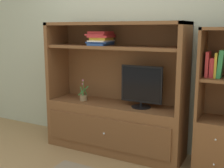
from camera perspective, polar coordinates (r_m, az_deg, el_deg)
name	(u,v)px	position (r m, az deg, el deg)	size (l,w,h in m)	color
ground_plane	(98,163)	(3.39, -2.84, -15.32)	(8.00, 8.00, 0.00)	#99754C
painted_rear_wall	(127,37)	(3.71, 2.90, 9.35)	(6.00, 0.10, 2.80)	#ADB29E
media_console	(114,112)	(3.55, 0.43, -5.51)	(1.72, 0.49, 1.58)	brown
tv_monitor	(141,86)	(3.30, 5.85, -0.49)	(0.50, 0.22, 0.49)	black
potted_plant	(84,97)	(3.66, -5.65, -2.57)	(0.11, 0.12, 0.27)	#8C7251
magazine_stack	(101,38)	(3.49, -2.20, 9.01)	(0.29, 0.36, 0.16)	#2D519E
bookshelf_tall	(219,126)	(3.20, 20.47, -7.77)	(0.45, 0.42, 1.51)	brown
upright_book_row	(215,65)	(3.07, 19.76, 3.57)	(0.17, 0.16, 0.28)	red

